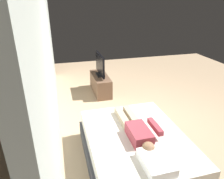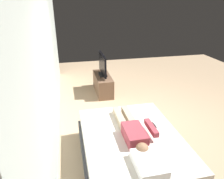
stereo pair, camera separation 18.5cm
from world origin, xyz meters
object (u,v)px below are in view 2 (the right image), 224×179
(pillow, at_px, (149,164))
(person, at_px, (133,130))
(tv, at_px, (103,65))
(bed, at_px, (132,150))
(tv_stand, at_px, (103,84))
(remote, at_px, (154,125))

(pillow, xyz_separation_m, person, (0.68, -0.01, 0.02))
(tv, bearing_deg, person, 179.19)
(bed, xyz_separation_m, tv_stand, (2.82, -0.05, -0.01))
(tv_stand, relative_size, tv, 1.25)
(bed, distance_m, remote, 0.54)
(tv_stand, bearing_deg, tv, 0.00)
(bed, relative_size, remote, 13.01)
(bed, height_order, tv_stand, bed)
(tv, bearing_deg, bed, 178.96)
(person, distance_m, remote, 0.44)
(remote, bearing_deg, bed, 113.38)
(bed, height_order, person, person)
(pillow, distance_m, person, 0.68)
(bed, bearing_deg, pillow, 180.00)
(bed, relative_size, person, 1.55)
(remote, relative_size, tv_stand, 0.14)
(remote, distance_m, tv, 2.68)
(bed, bearing_deg, remote, -66.62)
(remote, xyz_separation_m, tv, (2.64, 0.37, 0.24))
(tv_stand, distance_m, tv, 0.53)
(remote, distance_m, tv_stand, 2.69)
(pillow, xyz_separation_m, remote, (0.84, -0.42, -0.05))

